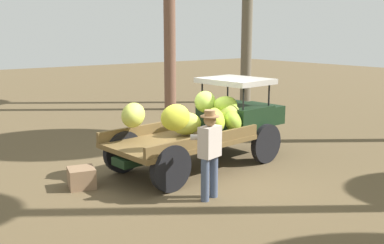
{
  "coord_description": "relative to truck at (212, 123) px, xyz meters",
  "views": [
    {
      "loc": [
        -5.4,
        -7.26,
        2.94
      ],
      "look_at": [
        0.27,
        0.21,
        1.04
      ],
      "focal_mm": 41.72,
      "sensor_mm": 36.0,
      "label": 1
    }
  ],
  "objects": [
    {
      "name": "ground_plane",
      "position": [
        -0.84,
        -0.22,
        -0.94
      ],
      "size": [
        60.0,
        60.0,
        0.0
      ],
      "primitive_type": "plane",
      "color": "brown"
    },
    {
      "name": "truck",
      "position": [
        0.0,
        0.0,
        0.0
      ],
      "size": [
        4.55,
        2.06,
        1.89
      ],
      "rotation": [
        0.0,
        0.0,
        0.09
      ],
      "color": "black",
      "rests_on": "ground"
    },
    {
      "name": "farmer",
      "position": [
        -1.43,
        -1.64,
        -0.02
      ],
      "size": [
        0.53,
        0.49,
        1.62
      ],
      "rotation": [
        0.0,
        0.0,
        1.82
      ],
      "color": "#46526C",
      "rests_on": "ground"
    },
    {
      "name": "wooden_crate",
      "position": [
        -3.0,
        0.31,
        -0.75
      ],
      "size": [
        0.59,
        0.59,
        0.39
      ],
      "primitive_type": "cube",
      "rotation": [
        0.0,
        0.0,
        2.89
      ],
      "color": "#876749",
      "rests_on": "ground"
    }
  ]
}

